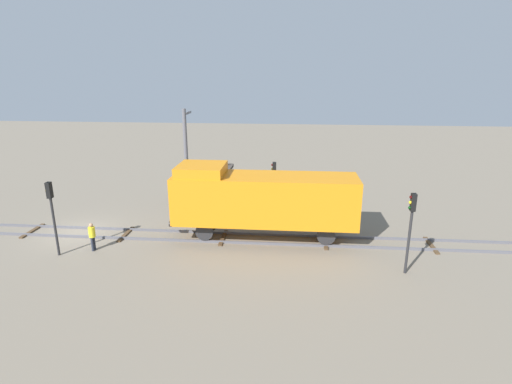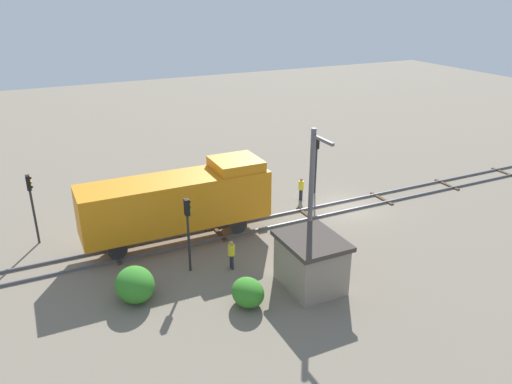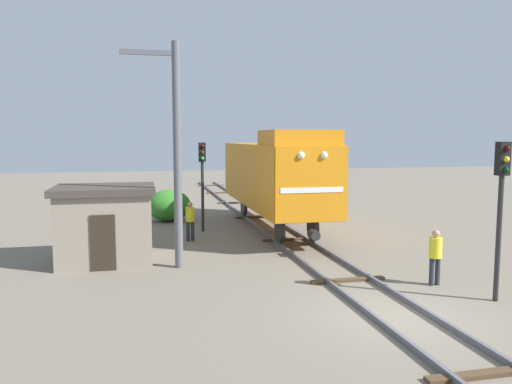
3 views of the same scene
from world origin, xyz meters
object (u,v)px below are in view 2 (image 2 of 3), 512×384
Objects in this scene: traffic_signal_near at (317,154)px; traffic_signal_far at (31,197)px; traffic_signal_mid at (188,222)px; worker_by_signal at (231,253)px; worker_near_track at (301,187)px; catenary_mast at (312,193)px; locomotive at (179,200)px; relay_hut at (311,262)px.

traffic_signal_near is 19.29m from traffic_signal_far.
traffic_signal_mid reaches higher than worker_by_signal.
worker_near_track is 8.93m from catenary_mast.
relay_hut is at bearing -148.96° from locomotive.
locomotive is 10.21m from worker_near_track.
locomotive is 6.82× the size of worker_near_track.
traffic_signal_far is 16.67m from relay_hut.
traffic_signal_far reaches higher than traffic_signal_near.
locomotive is 3.31× the size of relay_hut.
relay_hut is at bearing -128.77° from traffic_signal_mid.
traffic_signal_far is at bearing 65.28° from locomotive.
relay_hut is at bearing 147.01° from traffic_signal_near.
traffic_signal_near reaches higher than relay_hut.
locomotive is 3.45m from traffic_signal_mid.
catenary_mast reaches higher than relay_hut.
traffic_signal_far is (7.00, 7.23, 0.08)m from traffic_signal_mid.
traffic_signal_near is at bearing -33.83° from catenary_mast.
traffic_signal_far is at bearing 57.77° from catenary_mast.
catenary_mast is (-1.66, -6.51, 1.11)m from traffic_signal_mid.
relay_hut is at bearing -131.98° from traffic_signal_far.
locomotive is at bearing 31.04° from relay_hut.
traffic_signal_near reaches higher than worker_by_signal.
traffic_signal_near is at bearing 90.88° from worker_near_track.
locomotive is 11.90m from traffic_signal_near.
worker_near_track is at bearing -4.28° from worker_by_signal.
catenary_mast is 3.87m from relay_hut.
worker_near_track is at bearing -60.73° from traffic_signal_mid.
locomotive is 1.52× the size of catenary_mast.
worker_by_signal is at bearing -110.81° from traffic_signal_mid.
locomotive reaches higher than traffic_signal_near.
traffic_signal_near is 1.03× the size of traffic_signal_mid.
catenary_mast is (-7.46, 3.84, 3.06)m from worker_near_track.
traffic_signal_far reaches higher than relay_hut.
locomotive reaches higher than worker_near_track.
traffic_signal_near is 0.57× the size of catenary_mast.
traffic_signal_near reaches higher than traffic_signal_mid.
relay_hut is at bearing -52.24° from worker_near_track.
traffic_signal_mid is 0.56× the size of catenary_mast.
worker_by_signal is at bearing 78.90° from catenary_mast.
worker_by_signal is 0.49× the size of relay_hut.
relay_hut is (-9.90, 5.25, 0.40)m from worker_near_track.
locomotive is 4.81m from worker_by_signal.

